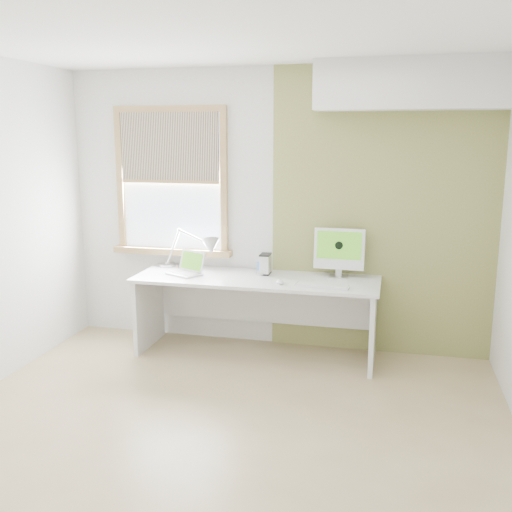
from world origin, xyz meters
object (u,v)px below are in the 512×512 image
(desk, at_px, (257,297))
(external_drive, at_px, (265,264))
(desk_lamp, at_px, (203,248))
(laptop, at_px, (188,268))
(imac, at_px, (339,250))

(desk, xyz_separation_m, external_drive, (0.05, 0.10, 0.29))
(external_drive, bearing_deg, desk_lamp, 174.14)
(desk, relative_size, external_drive, 11.60)
(desk_lamp, xyz_separation_m, laptop, (-0.07, -0.23, -0.15))
(desk, bearing_deg, desk_lamp, 164.28)
(laptop, relative_size, external_drive, 1.96)
(desk, distance_m, laptop, 0.70)
(desk_lamp, xyz_separation_m, external_drive, (0.63, -0.06, -0.11))
(desk_lamp, relative_size, imac, 1.47)
(desk, relative_size, imac, 4.86)
(desk, xyz_separation_m, laptop, (-0.65, -0.06, 0.25))
(desk, bearing_deg, external_drive, 62.24)
(laptop, bearing_deg, desk_lamp, 72.09)
(desk, xyz_separation_m, imac, (0.72, 0.14, 0.44))
(imac, bearing_deg, external_drive, -176.26)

